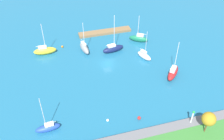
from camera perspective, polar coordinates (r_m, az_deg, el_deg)
water at (r=77.90m, az=-1.04°, el=1.47°), size 160.00×160.00×0.00m
pier_dock at (r=93.35m, az=-1.62°, el=8.67°), size 19.40×3.15×0.86m
breakwater at (r=58.22m, az=6.39°, el=-14.67°), size 65.29×2.51×1.23m
harbor_beacon at (r=60.68m, az=17.88°, el=-9.95°), size 0.56×0.56×3.73m
park_tree_midwest at (r=58.55m, az=21.21°, el=-10.39°), size 3.13×3.13×5.77m
sailboat_white_lone_north at (r=80.24m, az=7.35°, el=3.31°), size 3.96×5.78×9.94m
sailboat_blue_far_south at (r=60.67m, az=-14.41°, el=-12.60°), size 5.76×2.10×10.42m
sailboat_gray_west_end at (r=83.12m, az=-6.33°, el=5.02°), size 3.08×6.68×10.74m
sailboat_red_along_channel at (r=74.28m, az=13.75°, el=-0.55°), size 6.51×6.73×11.49m
sailboat_navy_east_end at (r=82.58m, az=0.24°, el=4.93°), size 7.65×3.47×13.09m
sailboat_green_far_north at (r=88.42m, az=6.09°, el=7.20°), size 6.61×5.12×9.78m
sailboat_yellow_near_pier at (r=84.27m, az=-15.07°, el=4.30°), size 7.28×2.17×10.93m
mooring_buoy_white at (r=61.00m, az=-1.00°, el=-11.39°), size 0.68×0.68×0.68m
mooring_buoy_red at (r=61.68m, az=6.21°, el=-10.83°), size 0.85×0.85×0.85m
mooring_buoy_orange at (r=86.72m, az=-11.28°, el=5.24°), size 0.73×0.73×0.73m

